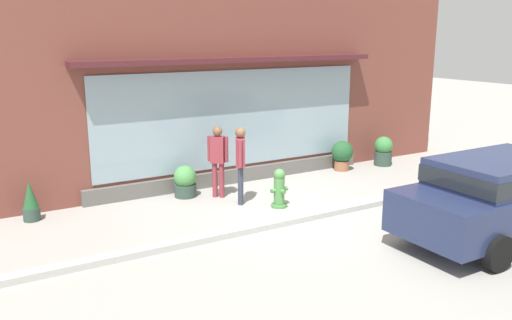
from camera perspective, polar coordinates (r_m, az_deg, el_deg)
ground_plane at (r=11.10m, az=5.15°, el=-6.01°), size 60.00×60.00×0.00m
curb_strip at (r=10.93m, az=5.77°, el=-6.01°), size 14.00×0.24×0.12m
storefront at (r=13.23m, az=-2.78°, el=8.50°), size 14.00×0.81×5.22m
fire_hydrant at (r=11.52m, az=2.50°, el=-3.03°), size 0.41×0.38×0.85m
pedestrian_with_handbag at (r=11.62m, az=-1.66°, el=0.08°), size 0.44×0.60×1.71m
pedestrian_passerby at (r=12.10m, az=-4.10°, el=0.41°), size 0.38×0.37×1.65m
parked_car_navy at (r=10.67m, az=25.07°, el=-3.17°), size 4.49×1.94×1.53m
potted_plant_low_front at (r=11.61m, az=-22.97°, el=-4.15°), size 0.33×0.33×0.82m
potted_plant_near_hydrant at (r=15.59m, az=13.46°, el=0.96°), size 0.51×0.51×0.83m
potted_plant_window_left at (r=12.36m, az=-7.59°, el=-2.28°), size 0.52×0.52×0.73m
potted_plant_window_center at (r=14.76m, az=9.19°, el=0.63°), size 0.59×0.59×0.82m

